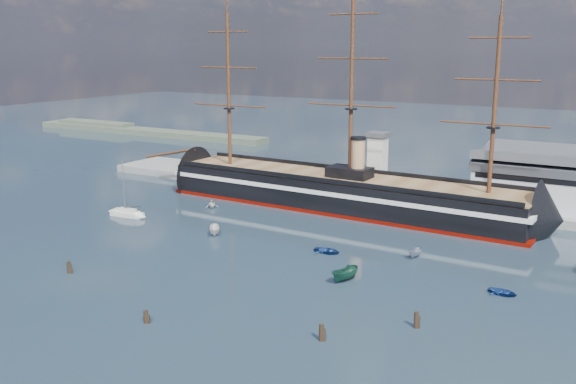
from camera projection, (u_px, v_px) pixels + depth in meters
The scene contains 16 objects.
ground at pixel (303, 229), 135.63m from camera, with size 600.00×600.00×0.00m, color #212D39.
quay at pixel (407, 200), 161.17m from camera, with size 180.00×18.00×2.00m, color slate.
quay_tower at pixel (377, 161), 159.85m from camera, with size 5.00×5.00×15.00m.
shoreline at pixel (130, 130), 283.21m from camera, with size 120.00×10.00×4.00m.
warship at pixel (335, 191), 152.76m from camera, with size 113.18×19.69×53.94m.
sailboat at pixel (127, 213), 145.62m from camera, with size 8.24×2.92×12.95m.
motorboat_a at pixel (215, 235), 131.34m from camera, with size 6.29×2.31×2.52m, color silver.
motorboat_b at pixel (327, 253), 120.10m from camera, with size 3.20×1.28×1.49m, color navy.
motorboat_c at pixel (415, 257), 117.71m from camera, with size 4.88×1.79×1.95m, color gray.
motorboat_d at pixel (212, 208), 153.54m from camera, with size 5.71×2.47×2.09m, color silver.
motorboat_e at pixel (503, 295), 100.11m from camera, with size 2.81×1.12×1.31m, color navy.
motorboat_g at pixel (345, 281), 105.84m from camera, with size 7.04×2.58×2.82m, color #154130.
piling_near_left at pixel (69, 273), 109.52m from camera, with size 0.64×0.64×2.86m, color black.
piling_near_mid at pixel (146, 323), 89.99m from camera, with size 0.64×0.64×2.59m, color black.
piling_near_right at pixel (321, 341), 84.60m from camera, with size 0.64×0.64×3.07m, color black.
piling_far_right at pixel (416, 328), 88.48m from camera, with size 0.64×0.64×3.06m, color black.
Camera 1 is at (62.19, -74.65, 38.16)m, focal length 40.00 mm.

